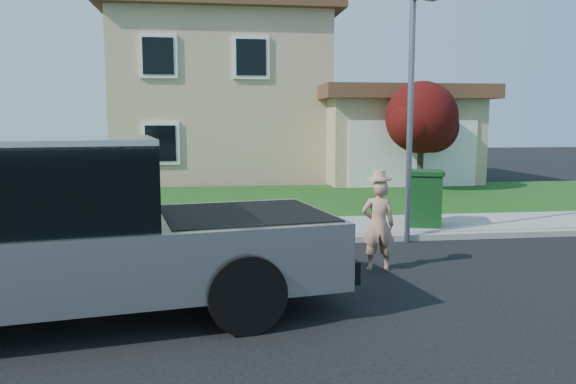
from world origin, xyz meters
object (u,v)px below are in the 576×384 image
(pickup_truck, at_px, (65,236))
(woman, at_px, (378,223))
(trash_bin, at_px, (425,198))
(ornamental_tree, at_px, (422,121))
(street_lamp, at_px, (412,104))

(pickup_truck, distance_m, woman, 4.68)
(pickup_truck, height_order, trash_bin, pickup_truck)
(trash_bin, bearing_deg, ornamental_tree, 88.76)
(pickup_truck, xyz_separation_m, ornamental_tree, (8.56, 10.77, 1.36))
(trash_bin, distance_m, street_lamp, 2.28)
(trash_bin, bearing_deg, woman, -104.61)
(woman, xyz_separation_m, trash_bin, (1.90, 2.87, -0.01))
(woman, distance_m, ornamental_tree, 10.14)
(pickup_truck, xyz_separation_m, trash_bin, (6.27, 4.55, -0.27))
(woman, bearing_deg, trash_bin, -117.04)
(woman, bearing_deg, ornamental_tree, -108.23)
(woman, height_order, trash_bin, woman)
(woman, distance_m, trash_bin, 3.44)
(ornamental_tree, distance_m, street_lamp, 7.79)
(pickup_truck, relative_size, trash_bin, 5.85)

